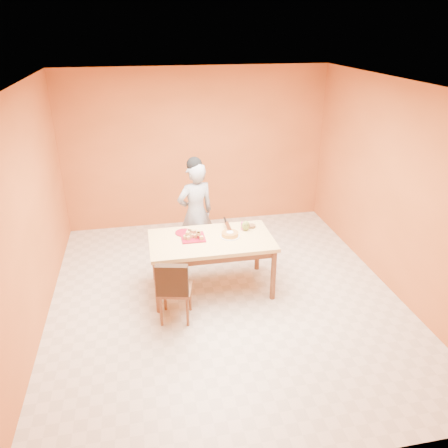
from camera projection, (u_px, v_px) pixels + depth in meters
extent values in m
plane|color=beige|center=(225.00, 297.00, 5.79)|extent=(5.00, 5.00, 0.00)
plane|color=white|center=(226.00, 86.00, 4.65)|extent=(5.00, 5.00, 0.00)
plane|color=#CD672F|center=(196.00, 149.00, 7.44)|extent=(4.50, 0.00, 4.50)
plane|color=#CD672F|center=(26.00, 218.00, 4.82)|extent=(0.00, 5.00, 5.00)
plane|color=#CD672F|center=(396.00, 190.00, 5.62)|extent=(0.00, 5.00, 5.00)
cube|color=#E8CF79|center=(211.00, 241.00, 5.67)|extent=(1.60, 0.90, 0.05)
cube|color=brown|center=(211.00, 246.00, 5.70)|extent=(1.48, 0.78, 0.10)
cylinder|color=brown|center=(158.00, 288.00, 5.36)|extent=(0.07, 0.07, 0.71)
cylinder|color=brown|center=(154.00, 257.00, 6.05)|extent=(0.07, 0.07, 0.71)
cylinder|color=brown|center=(273.00, 275.00, 5.62)|extent=(0.07, 0.07, 0.71)
cylinder|color=brown|center=(257.00, 247.00, 6.31)|extent=(0.07, 0.07, 0.71)
imported|color=gray|center=(196.00, 213.00, 6.39)|extent=(0.65, 0.52, 1.54)
cube|color=maroon|center=(193.00, 238.00, 5.68)|extent=(0.31, 0.31, 0.02)
cylinder|color=maroon|center=(184.00, 233.00, 5.81)|extent=(0.25, 0.25, 0.01)
cylinder|color=silver|center=(230.00, 236.00, 5.72)|extent=(0.35, 0.35, 0.01)
cylinder|color=gold|center=(230.00, 234.00, 5.70)|extent=(0.27, 0.27, 0.05)
cube|color=silver|center=(228.00, 226.00, 5.85)|extent=(0.06, 0.30, 0.01)
ellipsoid|color=olive|center=(246.00, 226.00, 5.86)|extent=(0.11, 0.09, 0.14)
cylinder|color=#BF1C65|center=(244.00, 226.00, 5.91)|extent=(0.08, 0.08, 0.10)
cylinder|color=#331D0E|center=(251.00, 226.00, 5.98)|extent=(0.15, 0.15, 0.03)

